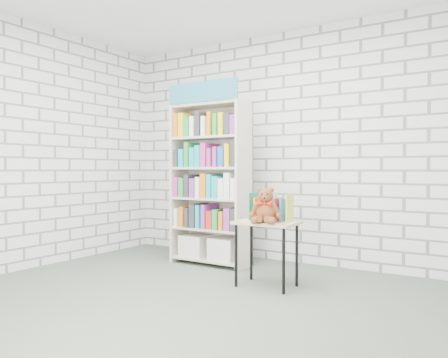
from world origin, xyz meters
The scene contains 6 objects.
ground centered at (0.00, 0.00, 0.00)m, with size 4.50×4.50×0.00m, color #495447.
room_shell centered at (0.00, 0.00, 1.78)m, with size 4.52×4.02×2.81m.
bookshelf centered at (-0.64, 1.36, 0.97)m, with size 0.95×0.37×2.13m.
display_table centered at (0.37, 0.82, 0.54)m, with size 0.59×0.41×0.63m.
table_books centered at (0.37, 0.92, 0.75)m, with size 0.41×0.19×0.24m.
teddy_bear centered at (0.40, 0.73, 0.76)m, with size 0.30×0.30×0.33m.
Camera 1 is at (2.25, -2.91, 1.12)m, focal length 35.00 mm.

